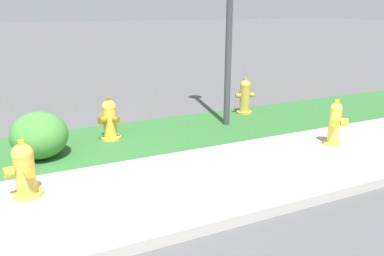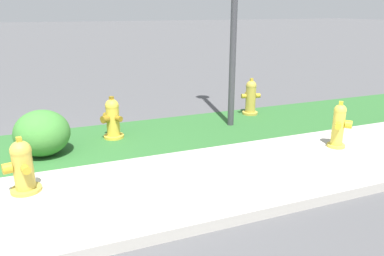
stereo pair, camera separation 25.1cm
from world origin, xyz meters
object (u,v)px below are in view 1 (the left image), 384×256
at_px(fire_hydrant_mid_block, 335,124).
at_px(fire_hydrant_at_driveway, 245,97).
at_px(shrub_bush_mid_verge, 39,135).
at_px(fire_hydrant_far_end, 24,170).
at_px(fire_hydrant_by_grass_verge, 109,120).

bearing_deg(fire_hydrant_mid_block, fire_hydrant_at_driveway, -128.09).
relative_size(fire_hydrant_at_driveway, shrub_bush_mid_verge, 0.93).
height_order(fire_hydrant_mid_block, fire_hydrant_far_end, fire_hydrant_mid_block).
bearing_deg(fire_hydrant_at_driveway, fire_hydrant_by_grass_verge, -159.47).
bearing_deg(fire_hydrant_by_grass_verge, fire_hydrant_mid_block, -148.46).
relative_size(fire_hydrant_at_driveway, fire_hydrant_far_end, 1.08).
bearing_deg(fire_hydrant_at_driveway, fire_hydrant_far_end, -142.79).
xyz_separation_m(fire_hydrant_by_grass_verge, shrub_bush_mid_verge, (-1.06, -0.36, 0.00)).
bearing_deg(fire_hydrant_mid_block, fire_hydrant_by_grass_verge, -74.24).
relative_size(fire_hydrant_mid_block, fire_hydrant_by_grass_verge, 1.04).
distance_m(fire_hydrant_at_driveway, fire_hydrant_by_grass_verge, 2.81).
relative_size(fire_hydrant_at_driveway, fire_hydrant_by_grass_verge, 1.04).
bearing_deg(fire_hydrant_mid_block, shrub_bush_mid_verge, -63.21).
relative_size(fire_hydrant_mid_block, shrub_bush_mid_verge, 0.93).
relative_size(fire_hydrant_by_grass_verge, shrub_bush_mid_verge, 0.89).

